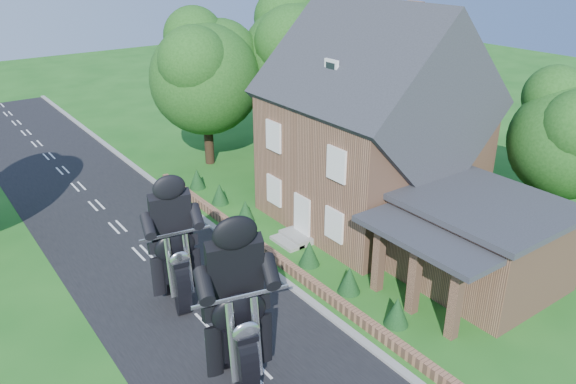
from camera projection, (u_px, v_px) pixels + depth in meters
ground at (255, 369)px, 17.76m from camera, size 120.00×120.00×0.00m
road at (255, 369)px, 17.76m from camera, size 7.00×80.00×0.02m
kerb at (342, 325)px, 19.70m from camera, size 0.30×80.00×0.12m
garden_wall at (276, 257)px, 23.69m from camera, size 0.30×22.00×0.40m
house at (372, 131)px, 26.08m from camera, size 9.54×8.64×10.24m
annex at (478, 241)px, 21.76m from camera, size 7.05×5.94×3.44m
tree_annex_side at (572, 130)px, 25.14m from camera, size 5.64×5.20×7.48m
tree_house_right at (421, 85)px, 30.98m from camera, size 6.51×6.00×8.40m
tree_behind_house at (303, 51)px, 34.80m from camera, size 7.81×7.20×10.08m
tree_behind_left at (210, 68)px, 32.49m from camera, size 6.94×6.40×9.16m
shrub_a at (397, 311)px, 19.65m from camera, size 0.90×0.90×1.10m
shrub_b at (349, 279)px, 21.50m from camera, size 0.90×0.90×1.10m
shrub_c at (309, 253)px, 23.35m from camera, size 0.90×0.90×1.10m
shrub_d at (245, 211)px, 27.05m from camera, size 0.90×0.90×1.10m
shrub_e at (220, 194)px, 28.89m from camera, size 0.90×0.90×1.10m
shrub_f at (197, 179)px, 30.74m from camera, size 0.90×0.90×1.10m
motorcycle_lead at (239, 362)px, 16.80m from camera, size 0.90×1.93×1.74m
motorcycle_follow at (177, 286)px, 20.67m from camera, size 0.71×1.74×1.58m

